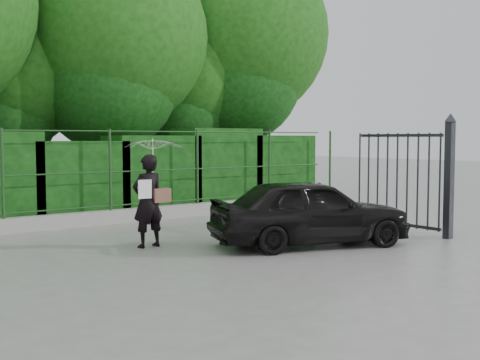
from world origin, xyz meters
TOP-DOWN VIEW (x-y plane):
  - ground at (0.00, 0.00)m, footprint 80.00×80.00m
  - kerb at (0.00, 4.50)m, footprint 14.00×0.25m
  - fence at (0.22, 4.50)m, footprint 14.13×0.06m
  - hedge at (-0.05, 5.50)m, footprint 14.20×1.20m
  - trees at (1.14, 7.74)m, footprint 17.10×6.15m
  - gate at (4.60, -0.72)m, footprint 0.22×2.33m
  - woman at (-0.24, 1.47)m, footprint 0.99×1.00m
  - car at (2.02, -0.13)m, footprint 3.80×2.49m

SIDE VIEW (x-z plane):
  - ground at x=0.00m, z-range 0.00..0.00m
  - kerb at x=0.00m, z-range 0.00..0.30m
  - car at x=2.02m, z-range 0.00..1.20m
  - hedge at x=-0.05m, z-range -0.12..2.15m
  - gate at x=4.60m, z-range 0.01..2.37m
  - fence at x=0.22m, z-range 0.30..2.10m
  - woman at x=-0.24m, z-range 0.31..2.22m
  - trees at x=1.14m, z-range 0.58..8.66m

